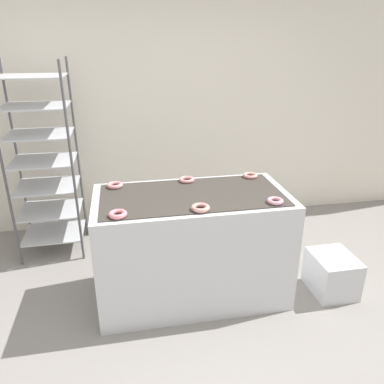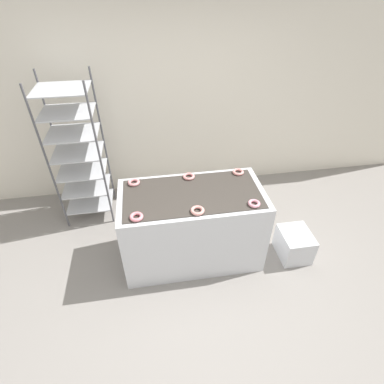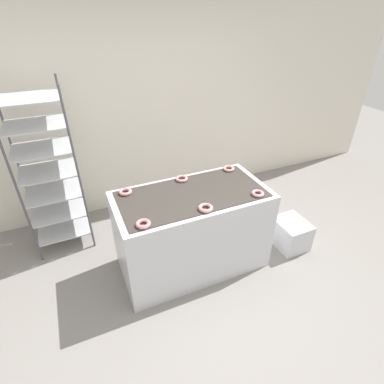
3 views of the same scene
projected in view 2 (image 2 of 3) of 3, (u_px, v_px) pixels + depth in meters
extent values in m
plane|color=gray|center=(202.00, 300.00, 3.11)|extent=(14.00, 14.00, 0.00)
cube|color=silver|center=(174.00, 95.00, 3.92)|extent=(8.00, 0.05, 2.80)
cube|color=silver|center=(192.00, 226.00, 3.33)|extent=(1.51, 0.77, 0.90)
cube|color=#38332D|center=(192.00, 194.00, 3.05)|extent=(1.39, 0.68, 0.01)
cube|color=#262628|center=(238.00, 232.00, 3.00)|extent=(0.12, 0.07, 0.10)
cylinder|color=#4C4C51|center=(49.00, 167.00, 3.41)|extent=(0.02, 0.02, 1.87)
cylinder|color=#4C4C51|center=(101.00, 162.00, 3.48)|extent=(0.02, 0.02, 1.87)
cylinder|color=#4C4C51|center=(57.00, 145.00, 3.80)|extent=(0.02, 0.02, 1.87)
cylinder|color=#4C4C51|center=(104.00, 142.00, 3.87)|extent=(0.02, 0.02, 1.87)
cube|color=#B7BABF|center=(91.00, 201.00, 4.10)|extent=(0.58, 0.50, 0.01)
cube|color=#B7BABF|center=(87.00, 186.00, 3.94)|extent=(0.58, 0.50, 0.01)
cube|color=#B7BABF|center=(83.00, 170.00, 3.79)|extent=(0.58, 0.50, 0.01)
cube|color=#B7BABF|center=(78.00, 152.00, 3.63)|extent=(0.58, 0.50, 0.01)
cube|color=#B7BABF|center=(73.00, 133.00, 3.47)|extent=(0.58, 0.50, 0.01)
cube|color=#B7BABF|center=(67.00, 112.00, 3.32)|extent=(0.58, 0.50, 0.01)
cube|color=#B7BABF|center=(61.00, 89.00, 3.16)|extent=(0.58, 0.50, 0.01)
cube|color=silver|center=(294.00, 244.00, 3.50)|extent=(0.34, 0.40, 0.34)
torus|color=pink|center=(136.00, 217.00, 2.75)|extent=(0.13, 0.13, 0.03)
torus|color=#D79088|center=(197.00, 211.00, 2.82)|extent=(0.13, 0.13, 0.03)
torus|color=pink|center=(254.00, 204.00, 2.90)|extent=(0.12, 0.12, 0.03)
torus|color=#D7888B|center=(134.00, 182.00, 3.18)|extent=(0.13, 0.13, 0.03)
torus|color=pink|center=(189.00, 176.00, 3.27)|extent=(0.13, 0.13, 0.03)
torus|color=pink|center=(238.00, 172.00, 3.34)|extent=(0.13, 0.13, 0.03)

